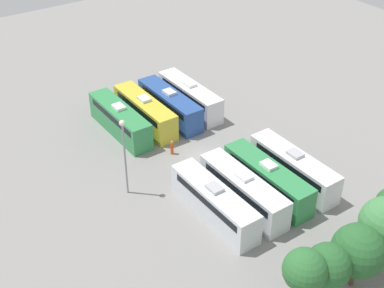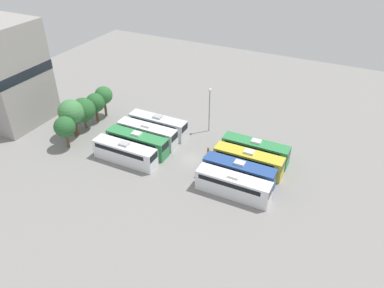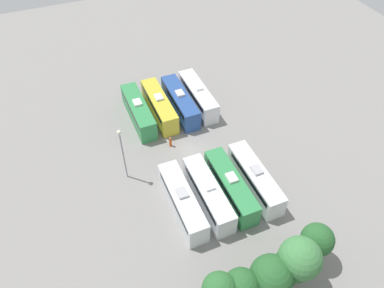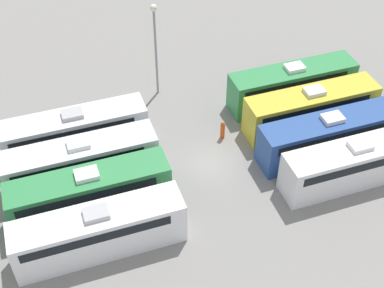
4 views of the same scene
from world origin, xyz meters
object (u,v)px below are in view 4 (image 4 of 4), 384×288
at_px(bus_2, 311,108).
at_px(bus_5, 89,192).
at_px(bus_1, 328,135).
at_px(worker_person, 223,130).
at_px(bus_4, 99,231).
at_px(light_pole, 155,36).
at_px(bus_3, 292,84).
at_px(bus_7, 75,131).
at_px(bus_6, 81,161).
at_px(bus_0, 355,163).

height_order(bus_2, bus_5, same).
bearing_deg(bus_5, bus_1, -90.62).
bearing_deg(worker_person, bus_5, 109.57).
xyz_separation_m(bus_4, bus_5, (3.56, -0.08, 0.00)).
height_order(bus_1, bus_5, same).
relative_size(worker_person, light_pole, 0.20).
height_order(bus_3, bus_7, same).
distance_m(bus_2, bus_3, 3.48).
bearing_deg(bus_1, bus_6, 79.65).
relative_size(bus_0, bus_2, 1.00).
distance_m(bus_6, worker_person, 11.68).
distance_m(bus_1, bus_7, 19.74).
xyz_separation_m(bus_0, bus_6, (6.73, 19.01, 0.00)).
xyz_separation_m(bus_5, bus_6, (3.21, -0.00, 0.00)).
xyz_separation_m(bus_3, bus_7, (-0.05, 18.86, 0.00)).
relative_size(bus_2, bus_3, 1.00).
bearing_deg(light_pole, bus_1, -139.13).
bearing_deg(bus_5, bus_3, -70.53).
height_order(bus_4, worker_person, bus_4).
height_order(bus_0, bus_7, same).
bearing_deg(bus_0, bus_2, 0.10).
bearing_deg(bus_5, bus_7, -1.40).
distance_m(bus_0, bus_2, 6.76).
bearing_deg(bus_2, bus_7, 79.67).
height_order(worker_person, light_pole, light_pole).
bearing_deg(bus_7, bus_1, -110.39).
relative_size(bus_4, worker_person, 6.39).
bearing_deg(bus_7, worker_person, -102.60).
bearing_deg(bus_4, bus_7, -1.38).
distance_m(bus_7, light_pole, 10.40).
bearing_deg(bus_6, bus_4, 179.26).
height_order(bus_4, light_pole, light_pole).
bearing_deg(worker_person, bus_4, 123.34).
bearing_deg(bus_6, worker_person, -85.49).
xyz_separation_m(bus_5, light_pole, (11.75, -8.33, 3.99)).
xyz_separation_m(bus_1, worker_person, (4.32, 7.07, -1.04)).
relative_size(bus_4, bus_7, 1.00).
bearing_deg(bus_1, bus_2, -5.45).
bearing_deg(bus_0, bus_7, 61.59).
bearing_deg(light_pole, bus_7, 121.85).
bearing_deg(bus_2, bus_5, 99.70).
xyz_separation_m(bus_0, bus_2, (6.76, 0.01, 0.00)).
bearing_deg(bus_0, bus_4, 90.13).
bearing_deg(bus_4, bus_3, -61.70).
distance_m(bus_2, bus_6, 18.99).
relative_size(bus_3, bus_4, 1.00).
distance_m(bus_3, light_pole, 12.47).
distance_m(bus_0, bus_1, 3.33).
bearing_deg(bus_6, bus_2, -89.89).
bearing_deg(bus_4, light_pole, -28.78).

